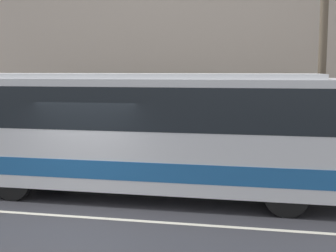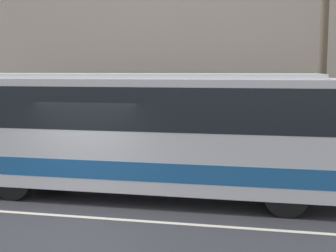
# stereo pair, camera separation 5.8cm
# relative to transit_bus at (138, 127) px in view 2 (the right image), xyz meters

# --- Properties ---
(ground_plane) EXTENTS (60.00, 60.00, 0.00)m
(ground_plane) POSITION_rel_transit_bus_xyz_m (-0.93, -2.12, -1.79)
(ground_plane) COLOR #333338
(sidewalk) EXTENTS (60.00, 2.71, 0.17)m
(sidewalk) POSITION_rel_transit_bus_xyz_m (-0.93, 3.23, -1.70)
(sidewalk) COLOR #A09E99
(sidewalk) RESTS_ON ground_plane
(building_facade) EXTENTS (60.00, 0.35, 10.92)m
(building_facade) POSITION_rel_transit_bus_xyz_m (-0.93, 4.72, 3.48)
(building_facade) COLOR #B7A899
(building_facade) RESTS_ON ground_plane
(lane_stripe) EXTENTS (54.00, 0.14, 0.01)m
(lane_stripe) POSITION_rel_transit_bus_xyz_m (-0.93, -2.12, -1.78)
(lane_stripe) COLOR beige
(lane_stripe) RESTS_ON ground_plane
(transit_bus) EXTENTS (10.70, 2.62, 3.17)m
(transit_bus) POSITION_rel_transit_bus_xyz_m (0.00, 0.00, 0.00)
(transit_bus) COLOR silver
(transit_bus) RESTS_ON ground_plane
(utility_pole_near) EXTENTS (0.23, 0.23, 6.83)m
(utility_pole_near) POSITION_rel_transit_bus_xyz_m (4.82, 2.74, 1.80)
(utility_pole_near) COLOR brown
(utility_pole_near) RESTS_ON sidewalk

